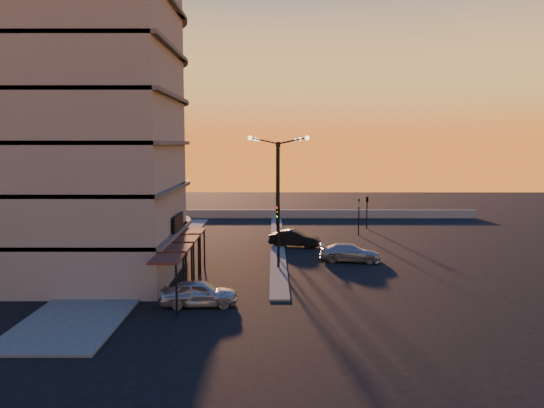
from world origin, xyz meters
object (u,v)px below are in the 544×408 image
at_px(traffic_light_main, 278,223).
at_px(car_sedan, 295,238).
at_px(streetlamp_mid, 277,181).
at_px(car_wagon, 350,253).
at_px(car_hatchback, 199,293).

height_order(traffic_light_main, car_sedan, traffic_light_main).
bearing_deg(car_sedan, streetlamp_mid, 54.71).
bearing_deg(car_wagon, streetlamp_mid, 44.57).
bearing_deg(car_hatchback, traffic_light_main, -24.71).
xyz_separation_m(streetlamp_mid, car_hatchback, (-4.46, -18.80, -4.87)).
distance_m(streetlamp_mid, car_sedan, 5.40).
bearing_deg(car_wagon, car_hatchback, 146.93).
bearing_deg(car_hatchback, car_wagon, -45.55).
xyz_separation_m(streetlamp_mid, car_wagon, (5.52, -7.63, -4.92)).
bearing_deg(car_wagon, traffic_light_main, 93.54).
distance_m(traffic_light_main, car_wagon, 5.96).
bearing_deg(traffic_light_main, car_wagon, -5.16).
xyz_separation_m(car_hatchback, car_sedan, (5.98, 17.03, 0.00)).
bearing_deg(car_sedan, traffic_light_main, 178.43).
height_order(traffic_light_main, car_wagon, traffic_light_main).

